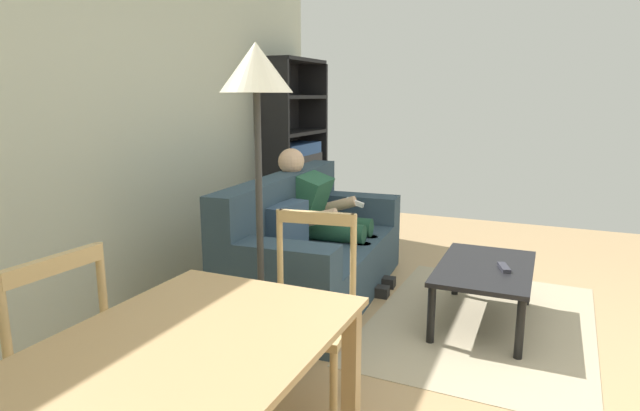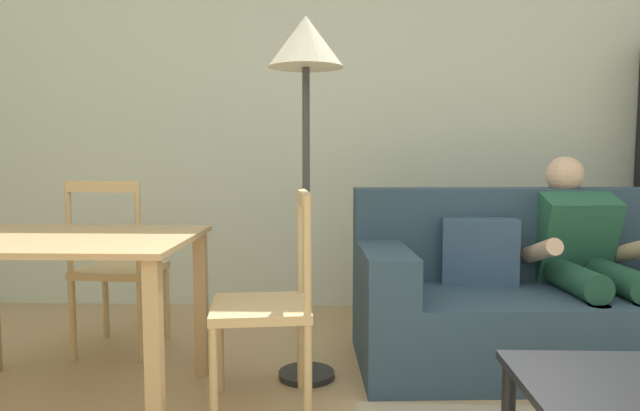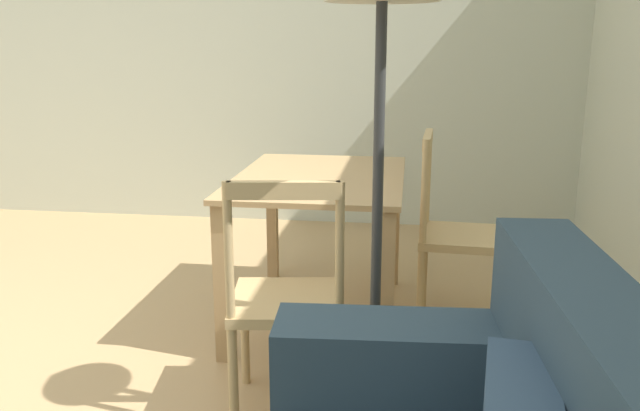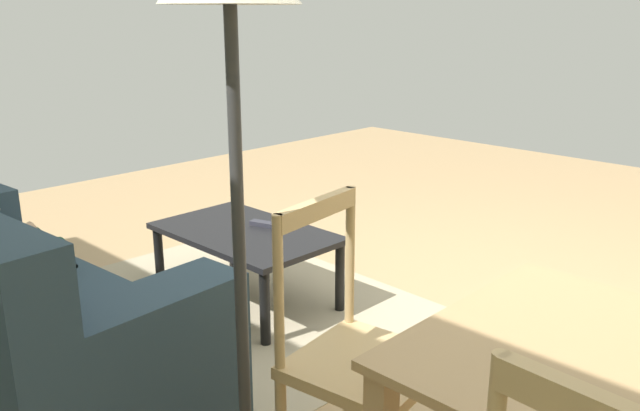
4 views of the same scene
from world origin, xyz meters
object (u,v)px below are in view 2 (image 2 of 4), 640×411
(dining_chair_facing_couch, at_px, (268,305))
(floor_lamp, at_px, (306,75))
(dining_chair_near_wall, at_px, (118,269))
(couch, at_px, (537,300))
(person_lounging, at_px, (584,257))
(dining_table, at_px, (57,265))

(dining_chair_facing_couch, height_order, floor_lamp, floor_lamp)
(dining_chair_facing_couch, bearing_deg, dining_chair_near_wall, 143.67)
(couch, relative_size, floor_lamp, 1.12)
(person_lounging, distance_m, dining_chair_facing_couch, 1.73)
(couch, height_order, dining_chair_near_wall, dining_chair_near_wall)
(dining_chair_near_wall, relative_size, dining_chair_facing_couch, 1.02)
(couch, relative_size, dining_table, 1.68)
(person_lounging, bearing_deg, dining_table, -166.19)
(dining_table, bearing_deg, dining_chair_near_wall, 90.16)
(dining_chair_near_wall, distance_m, floor_lamp, 1.51)
(couch, distance_m, dining_table, 2.39)
(person_lounging, bearing_deg, floor_lamp, -169.09)
(person_lounging, height_order, floor_lamp, floor_lamp)
(dining_chair_near_wall, bearing_deg, dining_chair_facing_couch, -36.33)
(person_lounging, relative_size, dining_table, 0.93)
(couch, height_order, dining_chair_facing_couch, dining_chair_facing_couch)
(dining_chair_facing_couch, xyz_separation_m, floor_lamp, (0.15, 0.34, 1.03))
(couch, distance_m, dining_chair_facing_couch, 1.50)
(person_lounging, height_order, dining_chair_near_wall, person_lounging)
(couch, distance_m, person_lounging, 0.34)
(dining_table, relative_size, dining_chair_near_wall, 1.21)
(couch, distance_m, floor_lamp, 1.70)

